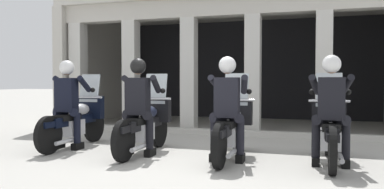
{
  "coord_description": "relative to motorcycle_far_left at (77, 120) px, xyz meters",
  "views": [
    {
      "loc": [
        1.95,
        -5.78,
        1.22
      ],
      "look_at": [
        0.0,
        0.49,
        0.99
      ],
      "focal_mm": 36.12,
      "sensor_mm": 36.0,
      "label": 1
    }
  ],
  "objects": [
    {
      "name": "motorcycle_far_left",
      "position": [
        0.0,
        0.0,
        0.0
      ],
      "size": [
        0.62,
        2.04,
        1.35
      ],
      "rotation": [
        0.0,
        0.0,
        -0.05
      ],
      "color": "black",
      "rests_on": "ground"
    },
    {
      "name": "police_officer_far_left",
      "position": [
        -0.0,
        -0.28,
        0.44
      ],
      "size": [
        0.63,
        0.61,
        1.58
      ],
      "rotation": [
        0.0,
        0.0,
        -0.05
      ],
      "color": "black",
      "rests_on": "ground"
    },
    {
      "name": "motorcycle_center_right",
      "position": [
        2.95,
        -0.21,
        0.0
      ],
      "size": [
        0.62,
        2.04,
        1.35
      ],
      "rotation": [
        0.0,
        0.0,
        -0.12
      ],
      "color": "black",
      "rests_on": "ground"
    },
    {
      "name": "station_building",
      "position": [
        2.08,
        4.86,
        1.56
      ],
      "size": [
        8.88,
        4.3,
        3.34
      ],
      "color": "black",
      "rests_on": "ground"
    },
    {
      "name": "motorcycle_center_left",
      "position": [
        1.47,
        -0.19,
        0.0
      ],
      "size": [
        0.62,
        2.04,
        1.35
      ],
      "rotation": [
        0.0,
        0.0,
        -0.07
      ],
      "color": "black",
      "rests_on": "ground"
    },
    {
      "name": "motorcycle_far_right",
      "position": [
        4.42,
        -0.1,
        0.0
      ],
      "size": [
        0.62,
        2.04,
        1.35
      ],
      "rotation": [
        0.0,
        0.0,
        -0.11
      ],
      "color": "black",
      "rests_on": "ground"
    },
    {
      "name": "police_officer_center_right",
      "position": [
        2.95,
        -0.49,
        0.44
      ],
      "size": [
        0.63,
        0.61,
        1.58
      ],
      "rotation": [
        0.0,
        0.0,
        -0.12
      ],
      "color": "black",
      "rests_on": "ground"
    },
    {
      "name": "kerb_strip",
      "position": [
        2.08,
        2.28,
        -0.44
      ],
      "size": [
        8.38,
        0.24,
        0.12
      ],
      "primitive_type": "cube",
      "color": "#B7B5AD",
      "rests_on": "ground"
    },
    {
      "name": "police_officer_far_right",
      "position": [
        4.42,
        -0.39,
        0.44
      ],
      "size": [
        0.63,
        0.61,
        1.58
      ],
      "rotation": [
        0.0,
        0.0,
        -0.11
      ],
      "color": "black",
      "rests_on": "ground"
    },
    {
      "name": "ground_plane",
      "position": [
        2.21,
        2.59,
        -0.5
      ],
      "size": [
        80.0,
        80.0,
        0.0
      ],
      "primitive_type": "plane",
      "color": "#A8A59E"
    },
    {
      "name": "police_officer_center_left",
      "position": [
        1.47,
        -0.47,
        0.44
      ],
      "size": [
        0.63,
        0.61,
        1.58
      ],
      "rotation": [
        0.0,
        0.0,
        -0.07
      ],
      "color": "black",
      "rests_on": "ground"
    }
  ]
}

